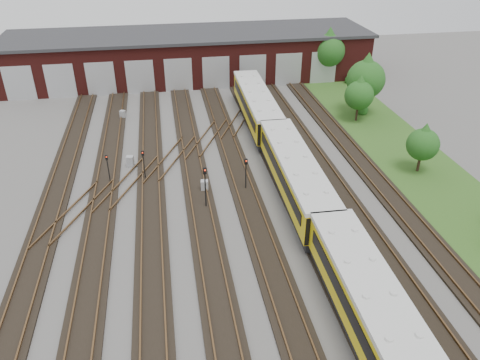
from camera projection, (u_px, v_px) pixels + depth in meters
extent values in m
plane|color=#4C4A46|center=(235.00, 243.00, 34.22)|extent=(120.00, 120.00, 0.00)
cube|color=black|center=(34.00, 263.00, 32.11)|extent=(2.40, 70.00, 0.18)
cube|color=brown|center=(23.00, 263.00, 31.92)|extent=(0.10, 70.00, 0.15)
cube|color=brown|center=(45.00, 260.00, 32.13)|extent=(0.10, 70.00, 0.15)
cube|color=black|center=(94.00, 257.00, 32.70)|extent=(2.40, 70.00, 0.18)
cube|color=brown|center=(83.00, 256.00, 32.51)|extent=(0.10, 70.00, 0.15)
cube|color=brown|center=(104.00, 254.00, 32.72)|extent=(0.10, 70.00, 0.15)
cube|color=black|center=(152.00, 251.00, 33.29)|extent=(2.40, 70.00, 0.18)
cube|color=brown|center=(142.00, 250.00, 33.10)|extent=(0.10, 70.00, 0.15)
cube|color=brown|center=(162.00, 248.00, 33.32)|extent=(0.10, 70.00, 0.15)
cube|color=black|center=(208.00, 245.00, 33.88)|extent=(2.40, 70.00, 0.18)
cube|color=brown|center=(198.00, 244.00, 33.69)|extent=(0.10, 70.00, 0.15)
cube|color=brown|center=(218.00, 242.00, 33.91)|extent=(0.10, 70.00, 0.15)
cube|color=black|center=(262.00, 239.00, 34.47)|extent=(2.40, 70.00, 0.18)
cube|color=brown|center=(252.00, 238.00, 34.29)|extent=(0.10, 70.00, 0.15)
cube|color=brown|center=(271.00, 236.00, 34.50)|extent=(0.10, 70.00, 0.15)
cube|color=black|center=(314.00, 234.00, 35.07)|extent=(2.40, 70.00, 0.18)
cube|color=brown|center=(305.00, 233.00, 34.88)|extent=(0.10, 70.00, 0.15)
cube|color=brown|center=(323.00, 231.00, 35.09)|extent=(0.10, 70.00, 0.15)
cube|color=black|center=(364.00, 228.00, 35.66)|extent=(2.40, 70.00, 0.18)
cube|color=brown|center=(356.00, 227.00, 35.47)|extent=(0.10, 70.00, 0.15)
cube|color=brown|center=(373.00, 225.00, 35.68)|extent=(0.10, 70.00, 0.15)
cube|color=black|center=(413.00, 223.00, 36.25)|extent=(2.40, 70.00, 0.18)
cube|color=brown|center=(405.00, 222.00, 36.06)|extent=(0.10, 70.00, 0.15)
cube|color=brown|center=(422.00, 220.00, 36.27)|extent=(0.10, 70.00, 0.15)
cube|color=brown|center=(128.00, 182.00, 41.44)|extent=(5.40, 9.62, 0.15)
cube|color=brown|center=(171.00, 158.00, 45.44)|extent=(5.40, 9.62, 0.15)
cube|color=brown|center=(208.00, 138.00, 49.45)|extent=(5.40, 9.62, 0.15)
cube|color=brown|center=(75.00, 211.00, 37.44)|extent=(5.40, 9.62, 0.15)
cube|color=brown|center=(238.00, 121.00, 53.45)|extent=(5.40, 9.62, 0.15)
cube|color=#4B1512|center=(190.00, 56.00, 66.83)|extent=(50.00, 12.00, 6.00)
cube|color=#2D2D2F|center=(189.00, 34.00, 65.25)|extent=(51.00, 12.50, 0.40)
cube|color=#A9ABAF|center=(19.00, 83.00, 58.85)|extent=(3.60, 0.12, 4.40)
cube|color=#A9ABAF|center=(60.00, 81.00, 59.59)|extent=(3.60, 0.12, 4.40)
cube|color=#A9ABAF|center=(101.00, 79.00, 60.32)|extent=(3.60, 0.12, 4.40)
cube|color=#A9ABAF|center=(140.00, 77.00, 61.06)|extent=(3.60, 0.12, 4.40)
cube|color=#A9ABAF|center=(179.00, 75.00, 61.80)|extent=(3.60, 0.12, 4.40)
cube|color=#A9ABAF|center=(216.00, 73.00, 62.54)|extent=(3.60, 0.12, 4.40)
cube|color=#A9ABAF|center=(253.00, 71.00, 63.28)|extent=(3.60, 0.12, 4.40)
cube|color=#A9ABAF|center=(288.00, 69.00, 64.02)|extent=(3.60, 0.12, 4.40)
cube|color=#A9ABAF|center=(323.00, 68.00, 64.76)|extent=(3.60, 0.12, 4.40)
cube|color=#274B19|center=(411.00, 160.00, 45.55)|extent=(8.00, 55.00, 0.05)
cube|color=black|center=(372.00, 336.00, 25.93)|extent=(2.83, 16.21, 0.65)
cube|color=#DCA50B|center=(376.00, 316.00, 25.17)|extent=(3.15, 16.22, 2.37)
cube|color=silver|center=(379.00, 298.00, 24.49)|extent=(3.26, 16.22, 0.32)
cube|color=black|center=(351.00, 316.00, 24.85)|extent=(0.38, 14.22, 0.92)
cube|color=black|center=(401.00, 310.00, 25.22)|extent=(0.38, 14.22, 0.92)
cube|color=black|center=(294.00, 189.00, 39.57)|extent=(2.83, 16.21, 0.65)
cube|color=#DCA50B|center=(295.00, 173.00, 38.81)|extent=(3.15, 16.22, 2.37)
cube|color=silver|center=(296.00, 159.00, 38.14)|extent=(3.26, 16.22, 0.32)
cube|color=black|center=(279.00, 172.00, 38.50)|extent=(0.38, 14.22, 0.92)
cube|color=black|center=(312.00, 169.00, 38.86)|extent=(0.38, 14.22, 0.92)
cube|color=black|center=(256.00, 117.00, 53.21)|extent=(2.83, 16.21, 0.65)
cube|color=#DCA50B|center=(257.00, 105.00, 52.46)|extent=(3.15, 16.22, 2.37)
cube|color=silver|center=(257.00, 93.00, 51.78)|extent=(3.26, 16.22, 0.32)
cube|color=black|center=(244.00, 103.00, 52.14)|extent=(0.38, 14.22, 0.92)
cube|color=black|center=(269.00, 102.00, 52.51)|extent=(0.38, 14.22, 0.92)
cylinder|color=black|center=(109.00, 172.00, 41.02)|extent=(0.09, 0.09, 2.40)
cube|color=black|center=(106.00, 158.00, 40.31)|extent=(0.24, 0.16, 0.44)
sphere|color=#F8290D|center=(106.00, 157.00, 40.19)|extent=(0.11, 0.11, 0.11)
cylinder|color=black|center=(144.00, 168.00, 41.70)|extent=(0.09, 0.09, 2.41)
cube|color=black|center=(143.00, 153.00, 40.98)|extent=(0.23, 0.15, 0.46)
sphere|color=#F8290D|center=(142.00, 153.00, 40.86)|extent=(0.11, 0.11, 0.11)
cylinder|color=black|center=(246.00, 177.00, 40.12)|extent=(0.10, 0.10, 2.51)
cube|color=black|center=(246.00, 162.00, 39.36)|extent=(0.28, 0.19, 0.51)
sphere|color=#F8290D|center=(246.00, 161.00, 39.23)|extent=(0.12, 0.12, 0.12)
cylinder|color=black|center=(205.00, 191.00, 37.47)|extent=(0.11, 0.11, 3.17)
cube|color=black|center=(205.00, 171.00, 36.54)|extent=(0.30, 0.22, 0.55)
sphere|color=#F8290D|center=(205.00, 170.00, 36.39)|extent=(0.13, 0.13, 0.13)
cube|color=#98999C|center=(130.00, 161.00, 44.15)|extent=(0.73, 0.64, 1.08)
cube|color=#98999C|center=(123.00, 115.00, 54.38)|extent=(0.74, 0.69, 0.98)
cube|color=#98999C|center=(205.00, 186.00, 40.28)|extent=(0.69, 0.60, 1.04)
cube|color=#98999C|center=(267.00, 134.00, 49.62)|extent=(0.70, 0.64, 0.96)
cube|color=#98999C|center=(298.00, 188.00, 40.11)|extent=(0.58, 0.51, 0.88)
cylinder|color=black|center=(327.00, 72.00, 66.29)|extent=(0.25, 0.25, 2.32)
sphere|color=#1D4C15|center=(329.00, 51.00, 64.74)|extent=(4.51, 4.51, 4.51)
cone|color=#1D4C15|center=(330.00, 39.00, 63.93)|extent=(3.87, 3.87, 3.22)
cylinder|color=black|center=(357.00, 114.00, 53.64)|extent=(0.24, 0.24, 1.68)
sphere|color=#1D4C15|center=(359.00, 95.00, 52.52)|extent=(3.26, 3.26, 3.26)
cone|color=#1D4C15|center=(360.00, 85.00, 51.94)|extent=(2.80, 2.80, 2.33)
cylinder|color=black|center=(362.00, 104.00, 55.46)|extent=(0.24, 0.24, 2.27)
sphere|color=#1D4C15|center=(366.00, 80.00, 53.95)|extent=(4.42, 4.42, 4.42)
cone|color=#1D4C15|center=(368.00, 66.00, 53.16)|extent=(3.79, 3.79, 3.15)
cylinder|color=black|center=(419.00, 164.00, 43.24)|extent=(0.25, 0.25, 1.51)
sphere|color=#1D4C15|center=(423.00, 144.00, 42.23)|extent=(2.93, 2.93, 2.93)
cone|color=#1D4C15|center=(425.00, 134.00, 41.70)|extent=(2.51, 2.51, 2.09)
sphere|color=#1D4C15|center=(362.00, 108.00, 55.52)|extent=(1.40, 1.40, 1.40)
sphere|color=#1D4C15|center=(350.00, 79.00, 65.35)|extent=(1.36, 1.36, 1.36)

